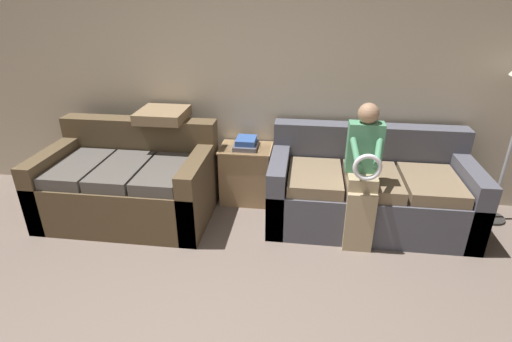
% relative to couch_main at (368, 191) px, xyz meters
% --- Properties ---
extents(wall_back, '(7.62, 0.06, 2.55)m').
position_rel_couch_main_xyz_m(wall_back, '(-1.15, 0.50, 0.96)').
color(wall_back, beige).
rests_on(wall_back, ground_plane).
extents(couch_main, '(1.85, 0.92, 0.86)m').
position_rel_couch_main_xyz_m(couch_main, '(0.00, 0.00, 0.00)').
color(couch_main, '#4C4C56').
rests_on(couch_main, ground_plane).
extents(couch_side, '(1.57, 0.98, 0.87)m').
position_rel_couch_main_xyz_m(couch_side, '(-2.29, -0.17, 0.01)').
color(couch_side, brown).
rests_on(couch_side, ground_plane).
extents(child_left_seated, '(0.29, 0.37, 1.24)m').
position_rel_couch_main_xyz_m(child_left_seated, '(-0.13, -0.37, 0.37)').
color(child_left_seated, tan).
rests_on(child_left_seated, ground_plane).
extents(side_shelf, '(0.52, 0.40, 0.60)m').
position_rel_couch_main_xyz_m(side_shelf, '(-1.21, 0.25, -0.01)').
color(side_shelf, '#9E7A51').
rests_on(side_shelf, ground_plane).
extents(book_stack, '(0.23, 0.30, 0.10)m').
position_rel_couch_main_xyz_m(book_stack, '(-1.21, 0.25, 0.32)').
color(book_stack, '#4C4C56').
rests_on(book_stack, side_shelf).
extents(throw_pillow, '(0.46, 0.46, 0.10)m').
position_rel_couch_main_xyz_m(throw_pillow, '(-2.02, 0.18, 0.61)').
color(throw_pillow, '#846B4C').
rests_on(throw_pillow, couch_side).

